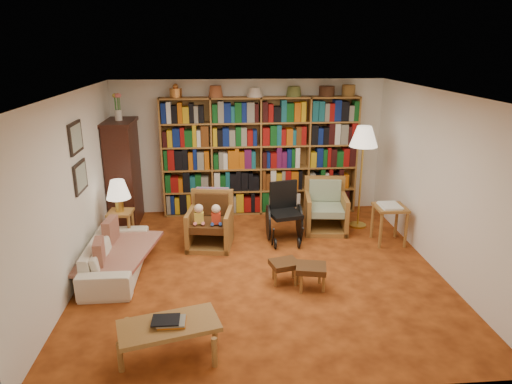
{
  "coord_description": "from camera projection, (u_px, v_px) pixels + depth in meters",
  "views": [
    {
      "loc": [
        -0.55,
        -5.92,
        3.09
      ],
      "look_at": [
        -0.02,
        0.6,
        0.97
      ],
      "focal_mm": 32.0,
      "sensor_mm": 36.0,
      "label": 1
    }
  ],
  "objects": [
    {
      "name": "floor_lamp",
      "position": [
        364.0,
        141.0,
        7.68
      ],
      "size": [
        0.48,
        0.48,
        1.79
      ],
      "color": "gold",
      "rests_on": "floor"
    },
    {
      "name": "side_table_lamp",
      "position": [
        121.0,
        221.0,
        7.25
      ],
      "size": [
        0.4,
        0.4,
        0.58
      ],
      "color": "olive",
      "rests_on": "floor"
    },
    {
      "name": "wall_left",
      "position": [
        73.0,
        191.0,
        6.03
      ],
      "size": [
        0.0,
        5.0,
        5.0
      ],
      "primitive_type": "plane",
      "rotation": [
        1.57,
        0.0,
        1.57
      ],
      "color": "white",
      "rests_on": "floor"
    },
    {
      "name": "framed_pictures",
      "position": [
        78.0,
        158.0,
        6.2
      ],
      "size": [
        0.03,
        0.52,
        0.97
      ],
      "color": "black",
      "rests_on": "wall_left"
    },
    {
      "name": "cushion_right",
      "position": [
        99.0,
        254.0,
        6.03
      ],
      "size": [
        0.16,
        0.37,
        0.36
      ],
      "primitive_type": "cube",
      "rotation": [
        0.0,
        0.0,
        0.14
      ],
      "color": "maroon",
      "rests_on": "sofa"
    },
    {
      "name": "floor",
      "position": [
        261.0,
        268.0,
        6.6
      ],
      "size": [
        5.0,
        5.0,
        0.0
      ],
      "primitive_type": "plane",
      "color": "#BB561C",
      "rests_on": "ground"
    },
    {
      "name": "ceiling",
      "position": [
        262.0,
        93.0,
        5.83
      ],
      "size": [
        5.0,
        5.0,
        0.0
      ],
      "primitive_type": "plane",
      "rotation": [
        3.14,
        0.0,
        0.0
      ],
      "color": "white",
      "rests_on": "wall_back"
    },
    {
      "name": "sofa_throw",
      "position": [
        119.0,
        252.0,
        6.42
      ],
      "size": [
        1.08,
        1.65,
        0.04
      ],
      "primitive_type": "cube",
      "rotation": [
        0.0,
        0.0,
        -0.18
      ],
      "color": "#CCB394",
      "rests_on": "sofa"
    },
    {
      "name": "wheelchair",
      "position": [
        284.0,
        214.0,
        7.49
      ],
      "size": [
        0.57,
        0.77,
        0.96
      ],
      "color": "black",
      "rests_on": "floor"
    },
    {
      "name": "armchair_sage",
      "position": [
        324.0,
        210.0,
        7.96
      ],
      "size": [
        0.79,
        0.82,
        0.89
      ],
      "color": "olive",
      "rests_on": "floor"
    },
    {
      "name": "footstool_b",
      "position": [
        311.0,
        270.0,
        5.99
      ],
      "size": [
        0.45,
        0.41,
        0.33
      ],
      "color": "#503115",
      "rests_on": "floor"
    },
    {
      "name": "table_lamp",
      "position": [
        118.0,
        190.0,
        7.1
      ],
      "size": [
        0.38,
        0.38,
        0.51
      ],
      "color": "gold",
      "rests_on": "side_table_lamp"
    },
    {
      "name": "sofa",
      "position": [
        116.0,
        255.0,
        6.44
      ],
      "size": [
        1.73,
        0.68,
        0.5
      ],
      "primitive_type": "imported",
      "rotation": [
        0.0,
        0.0,
        1.57
      ],
      "color": "silver",
      "rests_on": "floor"
    },
    {
      "name": "curio_cabinet",
      "position": [
        124.0,
        172.0,
        8.03
      ],
      "size": [
        0.5,
        0.95,
        2.4
      ],
      "color": "#37180F",
      "rests_on": "floor"
    },
    {
      "name": "wall_back",
      "position": [
        249.0,
        147.0,
        8.59
      ],
      "size": [
        5.0,
        0.0,
        5.0
      ],
      "primitive_type": "plane",
      "rotation": [
        1.57,
        0.0,
        0.0
      ],
      "color": "white",
      "rests_on": "floor"
    },
    {
      "name": "cushion_left",
      "position": [
        111.0,
        233.0,
        6.7
      ],
      "size": [
        0.17,
        0.4,
        0.39
      ],
      "primitive_type": "cube",
      "rotation": [
        0.0,
        0.0,
        -0.11
      ],
      "color": "maroon",
      "rests_on": "sofa"
    },
    {
      "name": "wall_right",
      "position": [
        438.0,
        182.0,
        6.41
      ],
      "size": [
        0.0,
        5.0,
        5.0
      ],
      "primitive_type": "plane",
      "rotation": [
        1.57,
        0.0,
        -1.57
      ],
      "color": "white",
      "rests_on": "floor"
    },
    {
      "name": "coffee_table",
      "position": [
        169.0,
        328.0,
        4.66
      ],
      "size": [
        1.11,
        0.76,
        0.43
      ],
      "color": "olive",
      "rests_on": "floor"
    },
    {
      "name": "side_table_papers",
      "position": [
        390.0,
        213.0,
        7.32
      ],
      "size": [
        0.49,
        0.49,
        0.66
      ],
      "color": "olive",
      "rests_on": "floor"
    },
    {
      "name": "footstool_a",
      "position": [
        285.0,
        265.0,
        6.14
      ],
      "size": [
        0.43,
        0.39,
        0.31
      ],
      "color": "#503115",
      "rests_on": "floor"
    },
    {
      "name": "armchair_leather",
      "position": [
        210.0,
        223.0,
        7.32
      ],
      "size": [
        0.79,
        0.82,
        0.87
      ],
      "color": "olive",
      "rests_on": "floor"
    },
    {
      "name": "wall_front",
      "position": [
        288.0,
        273.0,
        3.85
      ],
      "size": [
        5.0,
        0.0,
        5.0
      ],
      "primitive_type": "plane",
      "rotation": [
        -1.57,
        0.0,
        0.0
      ],
      "color": "white",
      "rests_on": "floor"
    },
    {
      "name": "bookshelf",
      "position": [
        260.0,
        153.0,
        8.47
      ],
      "size": [
        3.6,
        0.3,
        2.42
      ],
      "color": "olive",
      "rests_on": "floor"
    }
  ]
}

